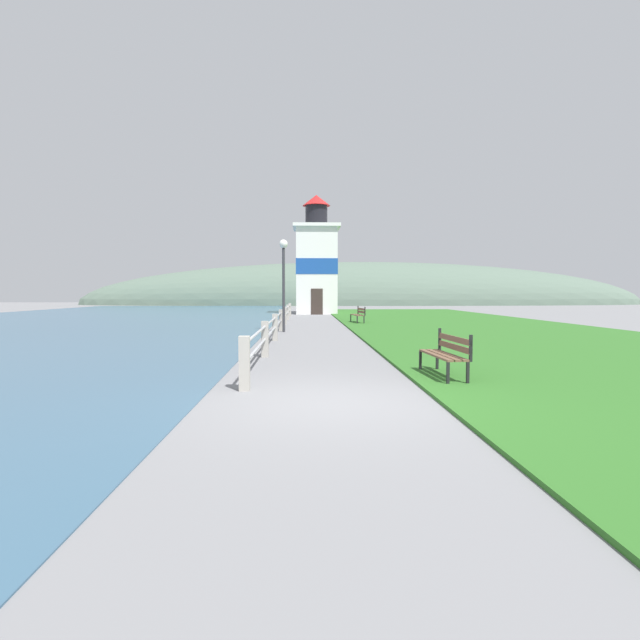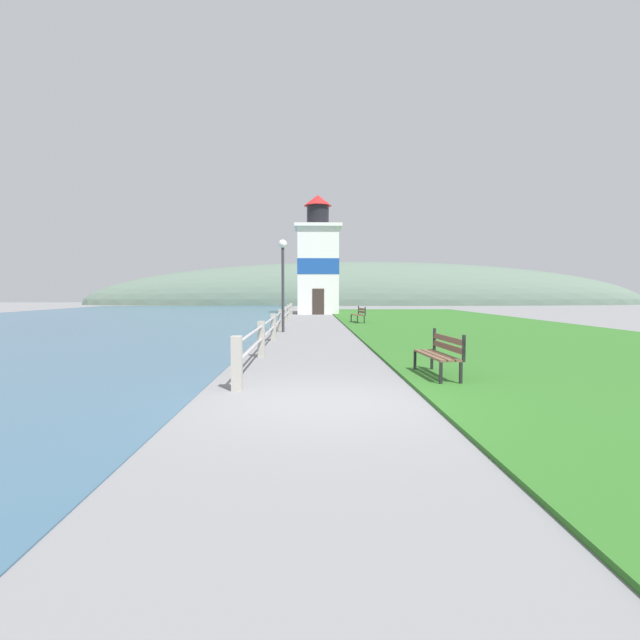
% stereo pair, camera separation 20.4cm
% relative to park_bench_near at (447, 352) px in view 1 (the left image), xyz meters
% --- Properties ---
extents(ground_plane, '(160.00, 160.00, 0.00)m').
position_rel_park_bench_near_xyz_m(ground_plane, '(-2.34, -2.09, -0.54)').
color(ground_plane, slate).
extents(grass_verge, '(12.00, 49.34, 0.06)m').
position_rel_park_bench_near_xyz_m(grass_verge, '(5.26, 14.36, -0.51)').
color(grass_verge, '#2D6623').
rests_on(grass_verge, ground_plane).
extents(water_strip, '(24.00, 78.94, 0.01)m').
position_rel_park_bench_near_xyz_m(water_strip, '(-16.45, 14.36, -0.53)').
color(water_strip, '#385B75').
rests_on(water_strip, ground_plane).
extents(seawall_railing, '(0.18, 27.14, 0.95)m').
position_rel_park_bench_near_xyz_m(seawall_railing, '(-3.85, 12.39, 0.02)').
color(seawall_railing, '#A8A399').
rests_on(seawall_railing, ground_plane).
extents(park_bench_near, '(0.58, 1.75, 0.94)m').
position_rel_park_bench_near_xyz_m(park_bench_near, '(0.00, 0.00, 0.00)').
color(park_bench_near, brown).
rests_on(park_bench_near, ground_plane).
extents(park_bench_midway, '(0.67, 1.78, 0.94)m').
position_rel_park_bench_near_xyz_m(park_bench_midway, '(0.18, 17.59, 0.00)').
color(park_bench_midway, brown).
rests_on(park_bench_midway, ground_plane).
extents(lighthouse, '(3.67, 3.67, 9.42)m').
position_rel_park_bench_near_xyz_m(lighthouse, '(-1.85, 30.25, 3.48)').
color(lighthouse, white).
rests_on(lighthouse, ground_plane).
extents(lamp_post, '(0.36, 0.36, 3.96)m').
position_rel_park_bench_near_xyz_m(lamp_post, '(-3.70, 11.76, 2.20)').
color(lamp_post, '#333338').
rests_on(lamp_post, ground_plane).
extents(distant_hillside, '(80.00, 16.00, 12.00)m').
position_rel_park_bench_near_xyz_m(distant_hillside, '(5.66, 60.80, -0.54)').
color(distant_hillside, '#566B5B').
rests_on(distant_hillside, ground_plane).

